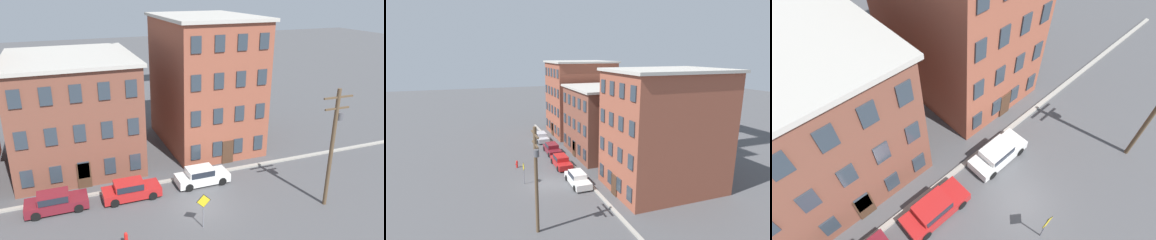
{
  "view_description": "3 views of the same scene",
  "coord_description": "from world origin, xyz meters",
  "views": [
    {
      "loc": [
        -9.08,
        -22.17,
        15.43
      ],
      "look_at": [
        1.05,
        4.61,
        5.18
      ],
      "focal_mm": 35.0,
      "sensor_mm": 36.0,
      "label": 1
    },
    {
      "loc": [
        30.79,
        -7.25,
        14.45
      ],
      "look_at": [
        -1.58,
        4.36,
        6.72
      ],
      "focal_mm": 28.0,
      "sensor_mm": 36.0,
      "label": 2
    },
    {
      "loc": [
        -8.71,
        -4.07,
        18.43
      ],
      "look_at": [
        -0.01,
        5.31,
        3.69
      ],
      "focal_mm": 28.0,
      "sensor_mm": 36.0,
      "label": 3
    }
  ],
  "objects": [
    {
      "name": "utility_pole",
      "position": [
        8.89,
        -2.9,
        5.03
      ],
      "size": [
        2.4,
        0.44,
        8.95
      ],
      "color": "brown",
      "rests_on": "ground_plane"
    },
    {
      "name": "apartment_midblock",
      "position": [
        -7.71,
        11.91,
        4.92
      ],
      "size": [
        10.99,
        12.34,
        9.81
      ],
      "color": "brown",
      "rests_on": "ground_plane"
    },
    {
      "name": "car_white",
      "position": [
        1.37,
        3.26,
        0.75
      ],
      "size": [
        4.4,
        1.92,
        1.43
      ],
      "color": "silver",
      "rests_on": "ground_plane"
    },
    {
      "name": "kerb_strip",
      "position": [
        0.0,
        4.5,
        0.08
      ],
      "size": [
        56.0,
        0.36,
        0.16
      ],
      "primitive_type": "cube",
      "color": "#9E998E",
      "rests_on": "ground_plane"
    },
    {
      "name": "caution_sign",
      "position": [
        -0.78,
        -2.38,
        1.72
      ],
      "size": [
        1.01,
        0.08,
        2.57
      ],
      "color": "slate",
      "rests_on": "ground_plane"
    },
    {
      "name": "fire_hydrant",
      "position": [
        -6.03,
        -2.4,
        0.48
      ],
      "size": [
        0.24,
        0.34,
        0.96
      ],
      "color": "red",
      "rests_on": "ground_plane"
    },
    {
      "name": "car_maroon",
      "position": [
        -10.03,
        3.33,
        0.75
      ],
      "size": [
        4.4,
        1.92,
        1.43
      ],
      "color": "maroon",
      "rests_on": "ground_plane"
    },
    {
      "name": "apartment_far",
      "position": [
        5.06,
        11.7,
        6.46
      ],
      "size": [
        8.87,
        11.92,
        12.89
      ],
      "color": "brown",
      "rests_on": "ground_plane"
    },
    {
      "name": "ground_plane",
      "position": [
        0.0,
        0.0,
        0.0
      ],
      "size": [
        200.0,
        200.0,
        0.0
      ],
      "primitive_type": "plane",
      "color": "#4C4C4F"
    },
    {
      "name": "car_red",
      "position": [
        -4.57,
        3.09,
        0.75
      ],
      "size": [
        4.4,
        1.92,
        1.43
      ],
      "color": "#B21E1E",
      "rests_on": "ground_plane"
    }
  ]
}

